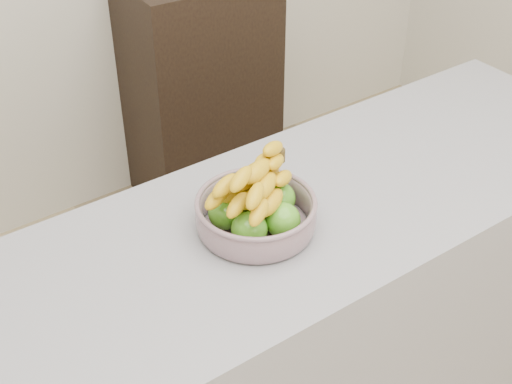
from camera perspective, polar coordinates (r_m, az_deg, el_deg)
counter at (r=1.93m, az=1.93°, el=-12.50°), size 2.00×0.60×0.90m
cabinet at (r=3.00m, az=-4.54°, el=8.02°), size 0.58×0.48×0.99m
fruit_bowl at (r=1.56m, az=-0.01°, el=-1.41°), size 0.27×0.27×0.17m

